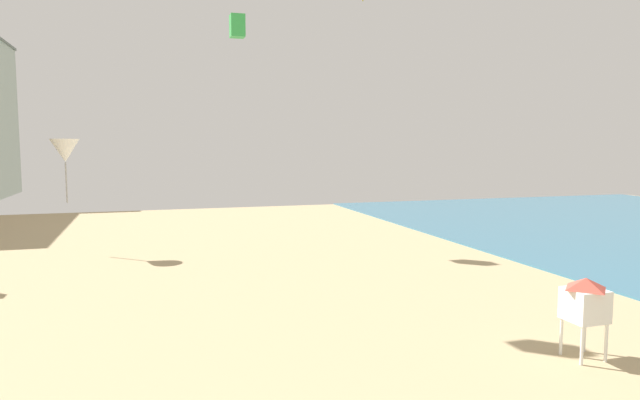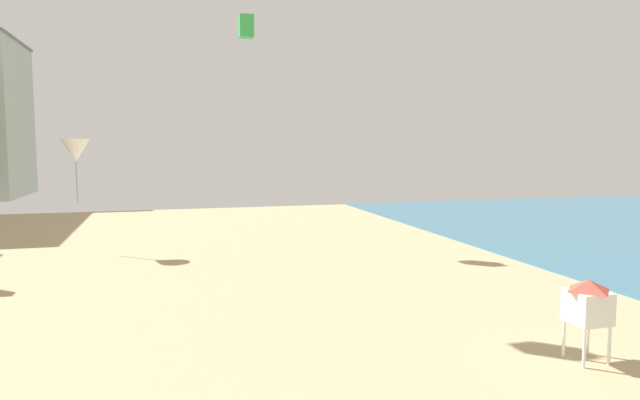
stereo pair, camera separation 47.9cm
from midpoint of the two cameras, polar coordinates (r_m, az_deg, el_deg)
name	(u,v)px [view 2 (the right image)]	position (r m, az deg, el deg)	size (l,w,h in m)	color
lifeguard_stand	(588,302)	(19.53, 25.90, -9.22)	(1.10, 1.10, 2.55)	white
kite_green_box_2	(246,26)	(39.20, -7.06, 16.87)	(0.93, 0.93, 1.45)	green
kite_white_delta	(75,151)	(37.91, -22.96, 4.58)	(1.71, 1.71, 3.89)	white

